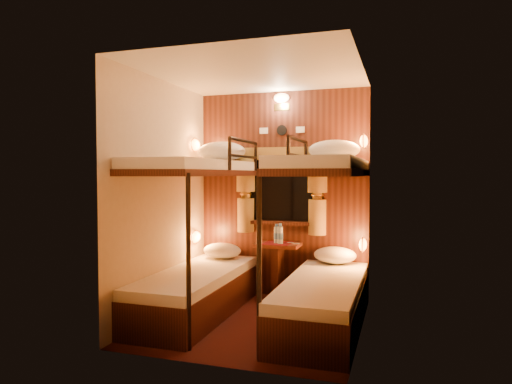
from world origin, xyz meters
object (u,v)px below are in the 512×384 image
(table, at_px, (278,264))
(bunk_left, at_px, (197,260))
(bottle_right, at_px, (280,235))
(bunk_right, at_px, (323,268))
(bottle_left, at_px, (277,235))

(table, bearing_deg, bunk_left, -129.67)
(table, relative_size, bottle_right, 2.80)
(bunk_right, distance_m, table, 1.02)
(bunk_left, relative_size, table, 2.90)
(bunk_right, bearing_deg, bottle_left, 130.87)
(bottle_left, distance_m, bottle_right, 0.06)
(bunk_left, distance_m, bottle_left, 1.01)
(bunk_right, height_order, bottle_left, bunk_right)
(table, height_order, bottle_left, bottle_left)
(bunk_right, distance_m, bottle_right, 0.97)
(bunk_left, xyz_separation_m, table, (0.65, 0.78, -0.14))
(bunk_left, height_order, bottle_right, bunk_left)
(bunk_left, height_order, bunk_right, same)
(bottle_right, bearing_deg, bunk_left, -133.35)
(bottle_right, bearing_deg, table, 128.01)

